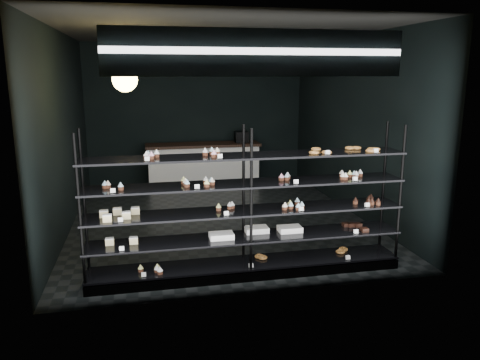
{
  "coord_description": "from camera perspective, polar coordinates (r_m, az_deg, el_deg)",
  "views": [
    {
      "loc": [
        -1.25,
        -7.94,
        2.54
      ],
      "look_at": [
        0.01,
        -1.9,
        1.12
      ],
      "focal_mm": 35.0,
      "sensor_mm": 36.0,
      "label": 1
    }
  ],
  "objects": [
    {
      "name": "signage",
      "position": [
        5.17,
        2.32,
        15.26
      ],
      "size": [
        3.3,
        0.05,
        0.5
      ],
      "color": "#0E0F46",
      "rests_on": "room"
    },
    {
      "name": "service_counter",
      "position": [
        10.72,
        -4.42,
        1.93
      ],
      "size": [
        2.57,
        0.65,
        1.23
      ],
      "color": "silver",
      "rests_on": "room"
    },
    {
      "name": "display_shelf",
      "position": [
        5.93,
        0.65,
        -5.83
      ],
      "size": [
        4.0,
        0.5,
        1.91
      ],
      "color": "black",
      "rests_on": "room"
    },
    {
      "name": "room",
      "position": [
        8.09,
        -2.84,
        6.25
      ],
      "size": [
        5.01,
        6.01,
        3.2
      ],
      "color": "black",
      "rests_on": "ground"
    },
    {
      "name": "pendant_lamp",
      "position": [
        6.97,
        -13.86,
        11.84
      ],
      "size": [
        0.36,
        0.36,
        0.91
      ],
      "color": "black",
      "rests_on": "room"
    }
  ]
}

